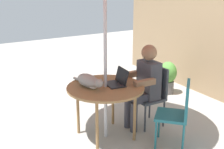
{
  "coord_description": "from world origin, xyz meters",
  "views": [
    {
      "loc": [
        3.36,
        -1.89,
        2.15
      ],
      "look_at": [
        0.0,
        0.1,
        0.89
      ],
      "focal_mm": 49.88,
      "sensor_mm": 36.0,
      "label": 1
    }
  ],
  "objects_px": {
    "chair_empty": "(179,110)",
    "cat": "(89,81)",
    "person_seated": "(145,82)",
    "chair_occupied": "(153,91)",
    "laptop": "(118,80)",
    "patio_table": "(106,91)",
    "potted_plant_near_fence": "(168,76)"
  },
  "relations": [
    {
      "from": "patio_table",
      "to": "chair_empty",
      "type": "xyz_separation_m",
      "value": [
        0.69,
        0.67,
        -0.16
      ]
    },
    {
      "from": "person_seated",
      "to": "potted_plant_near_fence",
      "type": "height_order",
      "value": "person_seated"
    },
    {
      "from": "chair_occupied",
      "to": "cat",
      "type": "bearing_deg",
      "value": -94.84
    },
    {
      "from": "person_seated",
      "to": "laptop",
      "type": "distance_m",
      "value": 0.47
    },
    {
      "from": "patio_table",
      "to": "potted_plant_near_fence",
      "type": "relative_size",
      "value": 1.68
    },
    {
      "from": "chair_occupied",
      "to": "laptop",
      "type": "height_order",
      "value": "laptop"
    },
    {
      "from": "patio_table",
      "to": "chair_occupied",
      "type": "height_order",
      "value": "chair_occupied"
    },
    {
      "from": "person_seated",
      "to": "laptop",
      "type": "height_order",
      "value": "person_seated"
    },
    {
      "from": "patio_table",
      "to": "laptop",
      "type": "xyz_separation_m",
      "value": [
        0.02,
        0.19,
        0.12
      ]
    },
    {
      "from": "chair_empty",
      "to": "laptop",
      "type": "distance_m",
      "value": 0.88
    },
    {
      "from": "chair_empty",
      "to": "person_seated",
      "type": "distance_m",
      "value": 0.71
    },
    {
      "from": "chair_empty",
      "to": "cat",
      "type": "xyz_separation_m",
      "value": [
        -0.78,
        -0.87,
        0.31
      ]
    },
    {
      "from": "person_seated",
      "to": "cat",
      "type": "distance_m",
      "value": 0.85
    },
    {
      "from": "patio_table",
      "to": "person_seated",
      "type": "distance_m",
      "value": 0.64
    },
    {
      "from": "chair_occupied",
      "to": "person_seated",
      "type": "bearing_deg",
      "value": -90.0
    },
    {
      "from": "chair_occupied",
      "to": "person_seated",
      "type": "xyz_separation_m",
      "value": [
        0.0,
        -0.16,
        0.17
      ]
    },
    {
      "from": "person_seated",
      "to": "chair_empty",
      "type": "bearing_deg",
      "value": 2.59
    },
    {
      "from": "cat",
      "to": "chair_occupied",
      "type": "bearing_deg",
      "value": 85.16
    },
    {
      "from": "chair_occupied",
      "to": "laptop",
      "type": "xyz_separation_m",
      "value": [
        0.02,
        -0.61,
        0.29
      ]
    },
    {
      "from": "laptop",
      "to": "cat",
      "type": "xyz_separation_m",
      "value": [
        -0.1,
        -0.38,
        0.02
      ]
    },
    {
      "from": "patio_table",
      "to": "cat",
      "type": "xyz_separation_m",
      "value": [
        -0.08,
        -0.19,
        0.14
      ]
    },
    {
      "from": "person_seated",
      "to": "potted_plant_near_fence",
      "type": "distance_m",
      "value": 1.5
    },
    {
      "from": "person_seated",
      "to": "cat",
      "type": "relative_size",
      "value": 1.88
    },
    {
      "from": "cat",
      "to": "patio_table",
      "type": "bearing_deg",
      "value": 66.6
    },
    {
      "from": "patio_table",
      "to": "laptop",
      "type": "relative_size",
      "value": 3.17
    },
    {
      "from": "chair_empty",
      "to": "cat",
      "type": "distance_m",
      "value": 1.2
    },
    {
      "from": "chair_occupied",
      "to": "potted_plant_near_fence",
      "type": "height_order",
      "value": "chair_occupied"
    },
    {
      "from": "patio_table",
      "to": "chair_empty",
      "type": "relative_size",
      "value": 1.17
    },
    {
      "from": "chair_occupied",
      "to": "chair_empty",
      "type": "xyz_separation_m",
      "value": [
        0.69,
        -0.13,
        0.0
      ]
    },
    {
      "from": "patio_table",
      "to": "person_seated",
      "type": "xyz_separation_m",
      "value": [
        0.0,
        0.64,
        0.01
      ]
    },
    {
      "from": "chair_occupied",
      "to": "chair_empty",
      "type": "height_order",
      "value": "same"
    },
    {
      "from": "chair_empty",
      "to": "person_seated",
      "type": "height_order",
      "value": "person_seated"
    }
  ]
}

